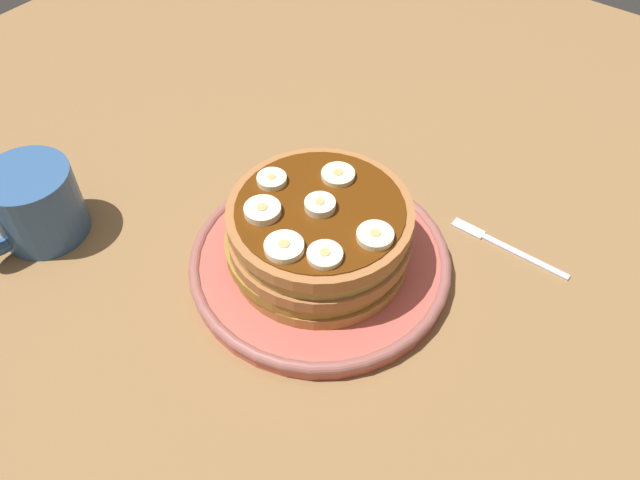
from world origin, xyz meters
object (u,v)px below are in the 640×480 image
at_px(banana_slice_2, 271,180).
at_px(banana_slice_5, 284,247).
at_px(plate, 320,261).
at_px(fork, 502,244).
at_px(banana_slice_4, 325,255).
at_px(banana_slice_6, 263,211).
at_px(banana_slice_0, 325,206).
at_px(pancake_stack, 318,234).
at_px(banana_slice_1, 338,175).
at_px(coffee_mug, 33,205).
at_px(banana_slice_3, 378,233).

xyz_separation_m(banana_slice_2, banana_slice_5, (0.06, 0.06, 0.00)).
height_order(plate, banana_slice_5, banana_slice_5).
relative_size(banana_slice_5, fork, 0.27).
xyz_separation_m(banana_slice_4, banana_slice_6, (-0.01, -0.08, 0.00)).
relative_size(banana_slice_2, fork, 0.22).
height_order(banana_slice_0, banana_slice_5, banana_slice_0).
distance_m(pancake_stack, banana_slice_6, 0.06).
height_order(pancake_stack, banana_slice_1, banana_slice_1).
distance_m(banana_slice_2, banana_slice_5, 0.09).
relative_size(coffee_mug, fork, 0.93).
distance_m(banana_slice_0, banana_slice_6, 0.06).
distance_m(pancake_stack, banana_slice_2, 0.07).
relative_size(banana_slice_0, banana_slice_6, 0.85).
bearing_deg(pancake_stack, banana_slice_5, 7.41).
height_order(banana_slice_0, banana_slice_2, banana_slice_0).
bearing_deg(banana_slice_2, banana_slice_6, 29.76).
xyz_separation_m(banana_slice_1, banana_slice_4, (0.09, 0.05, -0.00)).
bearing_deg(banana_slice_6, banana_slice_2, -150.24).
relative_size(banana_slice_6, coffee_mug, 0.28).
relative_size(plate, banana_slice_0, 9.06).
xyz_separation_m(banana_slice_0, fork, (-0.14, 0.13, -0.09)).
relative_size(banana_slice_1, banana_slice_6, 0.96).
bearing_deg(pancake_stack, banana_slice_1, -166.90).
distance_m(banana_slice_1, coffee_mug, 0.31).
height_order(plate, banana_slice_3, banana_slice_3).
bearing_deg(banana_slice_2, fork, 126.42).
distance_m(banana_slice_1, fork, 0.19).
distance_m(plate, coffee_mug, 0.30).
height_order(banana_slice_5, banana_slice_6, same).
bearing_deg(coffee_mug, fork, 125.16).
bearing_deg(banana_slice_3, banana_slice_0, -88.31).
bearing_deg(banana_slice_2, banana_slice_1, 134.49).
relative_size(pancake_stack, fork, 1.41).
bearing_deg(fork, banana_slice_0, -43.13).
bearing_deg(banana_slice_3, pancake_stack, -84.69).
relative_size(plate, banana_slice_3, 7.90).
bearing_deg(banana_slice_5, banana_slice_6, -116.75).
xyz_separation_m(plate, banana_slice_0, (-0.00, 0.00, 0.08)).
height_order(banana_slice_1, coffee_mug, banana_slice_1).
distance_m(pancake_stack, banana_slice_1, 0.06).
height_order(banana_slice_0, coffee_mug, banana_slice_0).
bearing_deg(banana_slice_6, plate, 134.46).
xyz_separation_m(banana_slice_2, fork, (-0.14, 0.19, -0.09)).
bearing_deg(banana_slice_2, plate, 91.11).
height_order(coffee_mug, fork, coffee_mug).
bearing_deg(banana_slice_4, coffee_mug, -72.49).
height_order(banana_slice_0, banana_slice_1, banana_slice_0).
xyz_separation_m(banana_slice_3, coffee_mug, (0.14, -0.32, -0.05)).
bearing_deg(pancake_stack, coffee_mug, -62.28).
bearing_deg(banana_slice_5, banana_slice_4, 114.10).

